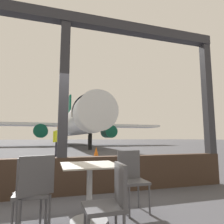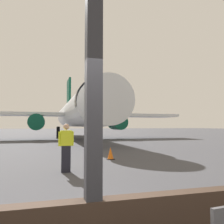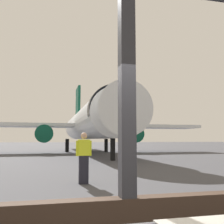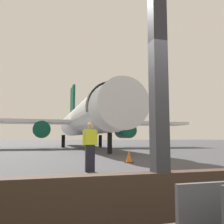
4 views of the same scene
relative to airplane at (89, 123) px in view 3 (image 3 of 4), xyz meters
The scene contains 5 objects.
ground_plane 14.16m from the airplane, 104.40° to the left, with size 220.00×220.00×0.00m, color #424247.
window_frame 26.98m from the airplane, 97.30° to the right, with size 7.72×0.24×3.94m.
airplane is the anchor object (origin of this frame).
ground_crew_worker 21.41m from the airplane, 98.87° to the right, with size 0.56×0.22×1.74m.
traffic_cone 18.65m from the airplane, 92.72° to the right, with size 0.36×0.36×0.60m.
Camera 3 is at (-1.00, -3.34, 1.50)m, focal length 41.75 mm.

